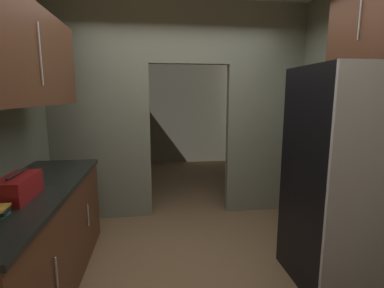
# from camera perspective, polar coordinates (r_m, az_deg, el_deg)

# --- Properties ---
(ground) EXTENTS (20.00, 20.00, 0.00)m
(ground) POSITION_cam_1_polar(r_m,az_deg,el_deg) (2.82, 0.95, -25.33)
(ground) COLOR brown
(kitchen_partition) EXTENTS (3.34, 0.12, 2.81)m
(kitchen_partition) POSITION_cam_1_polar(r_m,az_deg,el_deg) (3.78, -2.86, 8.14)
(kitchen_partition) COLOR gray
(kitchen_partition) RESTS_ON ground
(adjoining_room_shell) EXTENTS (3.34, 3.17, 2.81)m
(adjoining_room_shell) POSITION_cam_1_polar(r_m,az_deg,el_deg) (5.88, -4.23, 7.57)
(adjoining_room_shell) COLOR gray
(adjoining_room_shell) RESTS_ON ground
(refrigerator) EXTENTS (0.80, 0.78, 1.86)m
(refrigerator) POSITION_cam_1_polar(r_m,az_deg,el_deg) (2.73, 28.47, -6.19)
(refrigerator) COLOR black
(refrigerator) RESTS_ON ground
(lower_cabinet_run) EXTENTS (0.67, 2.08, 0.90)m
(lower_cabinet_run) POSITION_cam_1_polar(r_m,az_deg,el_deg) (2.72, -29.32, -17.05)
(lower_cabinet_run) COLOR brown
(lower_cabinet_run) RESTS_ON ground
(upper_cabinet_counterside) EXTENTS (0.36, 1.87, 0.74)m
(upper_cabinet_counterside) POSITION_cam_1_polar(r_m,az_deg,el_deg) (2.48, -32.22, 15.08)
(upper_cabinet_counterside) COLOR brown
(upper_cabinet_fridgeside) EXTENTS (0.36, 0.88, 0.90)m
(upper_cabinet_fridgeside) POSITION_cam_1_polar(r_m,az_deg,el_deg) (2.96, 33.79, 22.13)
(upper_cabinet_fridgeside) COLOR brown
(boombox) EXTENTS (0.20, 0.40, 0.19)m
(boombox) POSITION_cam_1_polar(r_m,az_deg,el_deg) (2.35, -31.59, -7.48)
(boombox) COLOR maroon
(boombox) RESTS_ON lower_cabinet_run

